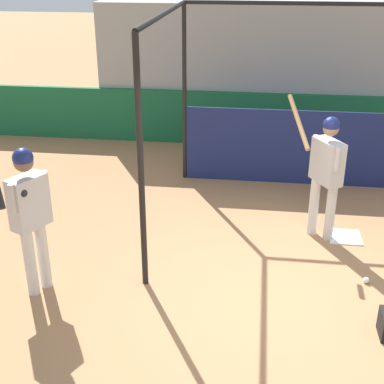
{
  "coord_description": "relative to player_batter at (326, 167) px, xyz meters",
  "views": [
    {
      "loc": [
        -0.23,
        -4.99,
        3.62
      ],
      "look_at": [
        -1.0,
        0.85,
        0.96
      ],
      "focal_mm": 50.0,
      "sensor_mm": 36.0,
      "label": 1
    }
  ],
  "objects": [
    {
      "name": "bleacher_section",
      "position": [
        -0.67,
        5.37,
        0.34
      ],
      "size": [
        7.05,
        3.2,
        2.76
      ],
      "color": "#9E9E99",
      "rests_on": "ground"
    },
    {
      "name": "outfield_wall",
      "position": [
        -0.67,
        3.71,
        -0.49
      ],
      "size": [
        24.0,
        0.12,
        1.08
      ],
      "color": "#196038",
      "rests_on": "ground"
    },
    {
      "name": "home_plate",
      "position": [
        0.36,
        -0.0,
        -1.03
      ],
      "size": [
        0.44,
        0.44,
        0.02
      ],
      "color": "white",
      "rests_on": "ground"
    },
    {
      "name": "player_batter",
      "position": [
        0.0,
        0.0,
        0.0
      ],
      "size": [
        0.77,
        0.75,
        1.88
      ],
      "rotation": [
        0.0,
        0.0,
        2.08
      ],
      "color": "silver",
      "rests_on": "ground"
    },
    {
      "name": "ground_plane",
      "position": [
        -0.67,
        -1.73,
        -1.03
      ],
      "size": [
        60.0,
        60.0,
        0.0
      ],
      "primitive_type": "plane",
      "color": "#A8754C"
    },
    {
      "name": "batting_cage",
      "position": [
        -0.35,
        1.25,
        0.2
      ],
      "size": [
        3.67,
        3.38,
        2.94
      ],
      "color": "black",
      "rests_on": "ground"
    },
    {
      "name": "baseball",
      "position": [
        0.47,
        -1.11,
        -1.0
      ],
      "size": [
        0.07,
        0.07,
        0.07
      ],
      "color": "white",
      "rests_on": "ground"
    },
    {
      "name": "player_waiting",
      "position": [
        -3.34,
        -1.76,
        0.03
      ],
      "size": [
        0.58,
        0.82,
        2.11
      ],
      "rotation": [
        0.0,
        0.0,
        -2.04
      ],
      "color": "silver",
      "rests_on": "ground"
    }
  ]
}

